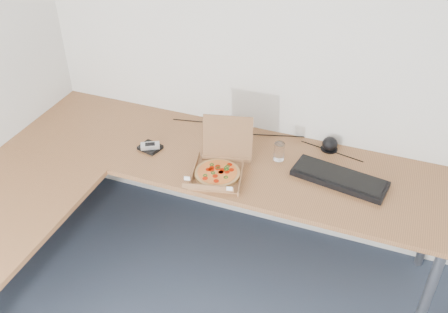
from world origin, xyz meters
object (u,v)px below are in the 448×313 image
at_px(pizza_box, 219,170).
at_px(keyboard, 340,178).
at_px(drinking_glass, 279,151).
at_px(wallet, 150,147).
at_px(desk, 137,192).

bearing_deg(pizza_box, keyboard, 2.58).
distance_m(pizza_box, drinking_glass, 0.37).
bearing_deg(wallet, desk, -60.67).
bearing_deg(wallet, drinking_glass, 26.42).
height_order(desk, pizza_box, pizza_box).
relative_size(drinking_glass, keyboard, 0.21).
relative_size(keyboard, wallet, 4.21).
bearing_deg(drinking_glass, wallet, -167.06).
xyz_separation_m(drinking_glass, keyboard, (0.36, -0.07, -0.04)).
bearing_deg(pizza_box, wallet, 156.26).
relative_size(pizza_box, drinking_glass, 2.99).
distance_m(drinking_glass, keyboard, 0.36).
height_order(pizza_box, drinking_glass, pizza_box).
bearing_deg(keyboard, desk, -146.66).
relative_size(desk, drinking_glass, 23.56).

